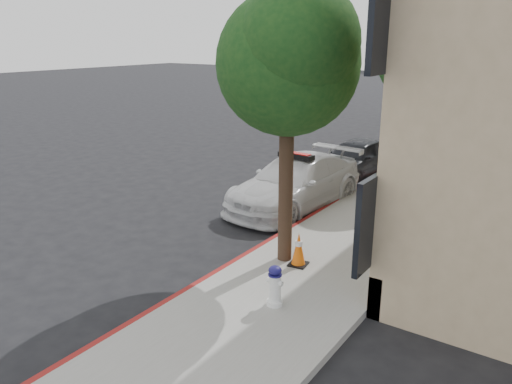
{
  "coord_description": "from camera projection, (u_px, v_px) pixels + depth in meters",
  "views": [
    {
      "loc": [
        7.97,
        -10.49,
        4.75
      ],
      "look_at": [
        1.2,
        -0.6,
        1.0
      ],
      "focal_mm": 35.0,
      "sensor_mm": 36.0,
      "label": 1
    }
  ],
  "objects": [
    {
      "name": "tree_mid",
      "position": [
        418.0,
        56.0,
        15.86
      ],
      "size": [
        2.77,
        2.64,
        5.43
      ],
      "color": "black",
      "rests_on": "sidewalk"
    },
    {
      "name": "parked_car_far",
      "position": [
        435.0,
        108.0,
        28.63
      ],
      "size": [
        2.31,
        5.06,
        1.61
      ],
      "primitive_type": "imported",
      "rotation": [
        0.0,
        0.0,
        0.13
      ],
      "color": "#141C34",
      "rests_on": "ground"
    },
    {
      "name": "tree_near",
      "position": [
        289.0,
        62.0,
        9.53
      ],
      "size": [
        2.92,
        2.82,
        5.62
      ],
      "color": "black",
      "rests_on": "sidewalk"
    },
    {
      "name": "police_car",
      "position": [
        295.0,
        182.0,
        14.38
      ],
      "size": [
        2.45,
        5.15,
        1.6
      ],
      "rotation": [
        0.0,
        0.0,
        -0.08
      ],
      "color": "white",
      "rests_on": "ground"
    },
    {
      "name": "fire_hydrant",
      "position": [
        275.0,
        286.0,
        8.83
      ],
      "size": [
        0.31,
        0.29,
        0.76
      ],
      "rotation": [
        0.0,
        0.0,
        -0.01
      ],
      "color": "white",
      "rests_on": "sidewalk"
    },
    {
      "name": "curb_strip",
      "position": [
        417.0,
        154.0,
        20.71
      ],
      "size": [
        0.12,
        50.0,
        0.15
      ],
      "primitive_type": "cube",
      "color": "maroon",
      "rests_on": "ground"
    },
    {
      "name": "ground",
      "position": [
        233.0,
        214.0,
        13.97
      ],
      "size": [
        120.0,
        120.0,
        0.0
      ],
      "primitive_type": "plane",
      "color": "black",
      "rests_on": "ground"
    },
    {
      "name": "traffic_cone",
      "position": [
        299.0,
        249.0,
        10.4
      ],
      "size": [
        0.42,
        0.42,
        0.72
      ],
      "rotation": [
        0.0,
        0.0,
        0.14
      ],
      "color": "black",
      "rests_on": "sidewalk"
    },
    {
      "name": "sidewalk",
      "position": [
        456.0,
        159.0,
        19.88
      ],
      "size": [
        3.2,
        50.0,
        0.15
      ],
      "primitive_type": "cube",
      "color": "gray",
      "rests_on": "ground"
    },
    {
      "name": "parked_car_mid",
      "position": [
        356.0,
        158.0,
        17.54
      ],
      "size": [
        1.88,
        4.04,
        1.34
      ],
      "primitive_type": "imported",
      "rotation": [
        0.0,
        0.0,
        -0.08
      ],
      "color": "black",
      "rests_on": "ground"
    },
    {
      "name": "tree_far",
      "position": [
        474.0,
        45.0,
        22.09
      ],
      "size": [
        3.1,
        3.0,
        5.81
      ],
      "color": "black",
      "rests_on": "sidewalk"
    }
  ]
}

